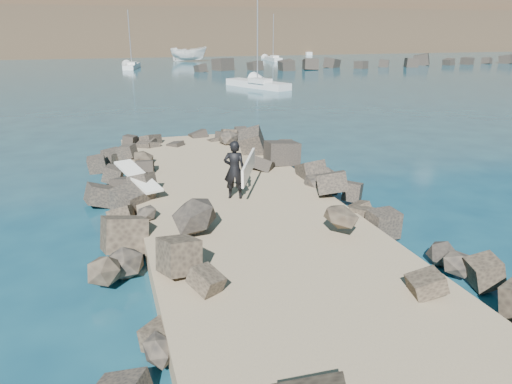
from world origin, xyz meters
TOP-DOWN VIEW (x-y plane):
  - ground at (0.00, 0.00)m, footprint 800.00×800.00m
  - jetty at (0.00, -2.00)m, footprint 6.00×26.00m
  - riprap_left at (-2.90, -1.50)m, footprint 2.60×22.00m
  - riprap_right at (2.90, -1.50)m, footprint 2.60×22.00m
  - breakwater_secondary at (35.00, 55.00)m, footprint 52.00×4.00m
  - surfboard_resting at (-2.82, 2.65)m, footprint 1.39×2.39m
  - boat_imported at (11.43, 76.36)m, footprint 6.93×4.98m
  - surfer_with_board at (0.06, 1.25)m, footprint 1.35×2.07m
  - sailboat_d at (26.05, 73.51)m, footprint 1.76×6.68m
  - sailboat_b at (0.87, 62.87)m, footprint 2.97×6.87m
  - sailboat_f at (39.92, 91.90)m, footprint 1.96×5.92m
  - sailboat_c at (11.11, 34.66)m, footprint 4.80×7.88m

SIDE VIEW (x-z plane):
  - ground at x=0.00m, z-range 0.00..0.00m
  - jetty at x=0.00m, z-range 0.00..0.60m
  - sailboat_c at x=11.11m, z-range -4.35..5.05m
  - sailboat_b at x=0.87m, z-range -3.72..4.41m
  - sailboat_d at x=26.05m, z-range -3.67..4.36m
  - sailboat_f at x=39.92m, z-range -3.22..3.92m
  - riprap_left at x=-2.90m, z-range 0.00..1.00m
  - riprap_right at x=2.90m, z-range 0.00..1.00m
  - breakwater_secondary at x=35.00m, z-range 0.00..1.20m
  - surfboard_resting at x=-2.82m, z-range 1.00..1.08m
  - boat_imported at x=11.43m, z-range 0.00..2.51m
  - surfer_with_board at x=0.06m, z-range 0.61..2.42m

